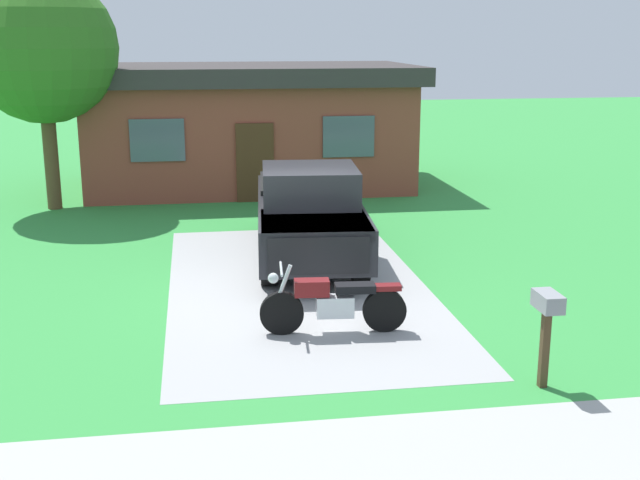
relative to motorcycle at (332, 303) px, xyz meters
name	(u,v)px	position (x,y,z in m)	size (l,w,h in m)	color
ground_plane	(298,287)	(-0.22, 2.30, -0.47)	(80.00, 80.00, 0.00)	green
driveway_pad	(298,287)	(-0.22, 2.30, -0.47)	(4.54, 8.82, 0.01)	#A0A0A0
sidewalk_strip	(370,456)	(-0.22, -3.70, -0.47)	(36.00, 1.80, 0.01)	#A8A8A3
motorcycle	(332,303)	(0.00, 0.00, 0.00)	(2.21, 0.70, 1.09)	black
pickup_truck	(309,210)	(0.25, 4.31, 0.48)	(2.45, 5.76, 1.90)	black
mailbox	(547,314)	(2.33, -2.31, 0.51)	(0.26, 0.48, 1.26)	#4C3823
shade_tree	(42,49)	(-5.56, 9.92, 3.55)	(3.71, 3.71, 5.89)	brown
neighbor_house	(248,125)	(-0.37, 12.50, 1.32)	(9.60, 5.60, 3.50)	brown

